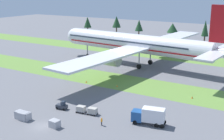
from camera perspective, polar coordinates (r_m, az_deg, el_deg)
The scene contains 17 objects.
ground_plane at distance 63.99m, azimuth -12.99°, elevation -10.33°, with size 400.00×400.00×0.00m, color slate.
grass_strip_near at distance 90.19m, azimuth 2.52°, elevation -2.36°, with size 320.00×14.54×0.01m, color olive.
grass_strip_far at distance 126.57m, azimuth 11.56°, elevation 2.47°, with size 320.00×14.54×0.01m, color olive.
airliner at distance 108.26m, azimuth 5.28°, elevation 4.94°, with size 68.62×84.39×22.47m.
baggage_tug at distance 71.42m, azimuth -9.39°, elevation -6.66°, with size 2.76×1.65×1.97m.
cargo_dolly_lead at distance 68.95m, azimuth -5.84°, elevation -7.25°, with size 2.39×1.79×1.55m.
cargo_dolly_second at distance 67.68m, azimuth -3.68°, elevation -7.65°, with size 2.39×1.79×1.55m.
catering_truck at distance 63.06m, azimuth 6.97°, elevation -8.48°, with size 7.29×3.73×3.58m.
ground_crew_marshaller at distance 62.53m, azimuth -1.97°, elevation -9.59°, with size 0.40×0.45×1.74m.
uld_container_0 at distance 68.50m, azimuth -16.90°, elevation -8.07°, with size 2.00×1.60×1.73m, color #A3A3A8.
uld_container_1 at distance 67.60m, azimuth -15.94°, elevation -8.34°, with size 2.00×1.60×1.66m, color #A3A3A8.
uld_container_2 at distance 67.63m, azimuth -16.27°, elevation -8.33°, with size 2.00×1.60×1.72m, color #A3A3A8.
uld_container_3 at distance 62.86m, azimuth -10.74°, elevation -9.90°, with size 2.00×1.60×1.55m, color #A3A3A8.
taxiway_marker_0 at distance 79.86m, azimuth 14.85°, elevation -4.98°, with size 0.44×0.44×0.64m, color orange.
taxiway_marker_1 at distance 86.31m, azimuth 0.96°, elevation -2.99°, with size 0.44×0.44×0.48m, color orange.
taxiway_marker_2 at distance 90.26m, azimuth -4.86°, elevation -2.19°, with size 0.44×0.44×0.60m, color orange.
distant_tree_line at distance 167.53m, azimuth 15.69°, elevation 7.44°, with size 149.17×10.44×11.34m.
Camera 1 is at (41.35, -40.63, 27.09)m, focal length 48.60 mm.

